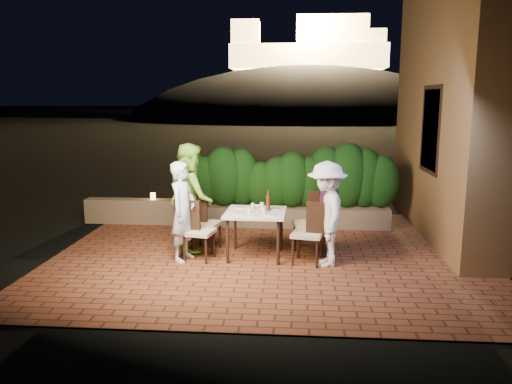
# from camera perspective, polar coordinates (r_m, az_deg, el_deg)

# --- Properties ---
(ground) EXTENTS (400.00, 400.00, 0.00)m
(ground) POSITION_cam_1_polar(r_m,az_deg,el_deg) (7.98, 1.35, -8.05)
(ground) COLOR black
(ground) RESTS_ON ground
(terrace_floor) EXTENTS (7.00, 6.00, 0.15)m
(terrace_floor) POSITION_cam_1_polar(r_m,az_deg,el_deg) (8.47, 1.53, -7.33)
(terrace_floor) COLOR brown
(terrace_floor) RESTS_ON ground
(building_wall) EXTENTS (1.60, 5.00, 5.00)m
(building_wall) POSITION_cam_1_polar(r_m,az_deg,el_deg) (10.08, 23.27, 9.55)
(building_wall) COLOR brown
(building_wall) RESTS_ON ground
(window_pane) EXTENTS (0.08, 1.00, 1.40)m
(window_pane) POSITION_cam_1_polar(r_m,az_deg,el_deg) (9.39, 19.49, 6.74)
(window_pane) COLOR black
(window_pane) RESTS_ON building_wall
(window_frame) EXTENTS (0.06, 1.15, 1.55)m
(window_frame) POSITION_cam_1_polar(r_m,az_deg,el_deg) (9.39, 19.43, 6.74)
(window_frame) COLOR black
(window_frame) RESTS_ON building_wall
(planter) EXTENTS (4.20, 0.55, 0.40)m
(planter) POSITION_cam_1_polar(r_m,az_deg,el_deg) (10.13, 3.18, -2.75)
(planter) COLOR #77634B
(planter) RESTS_ON ground
(hedge) EXTENTS (4.00, 0.70, 1.10)m
(hedge) POSITION_cam_1_polar(r_m,az_deg,el_deg) (9.98, 3.22, 1.44)
(hedge) COLOR #11360E
(hedge) RESTS_ON planter
(parapet) EXTENTS (2.20, 0.30, 0.50)m
(parapet) POSITION_cam_1_polar(r_m,az_deg,el_deg) (10.61, -13.25, -2.14)
(parapet) COLOR #77634B
(parapet) RESTS_ON ground
(hill) EXTENTS (52.00, 40.00, 22.00)m
(hill) POSITION_cam_1_polar(r_m,az_deg,el_deg) (67.89, 5.73, 4.92)
(hill) COLOR black
(hill) RESTS_ON ground
(fortress) EXTENTS (26.00, 8.00, 8.00)m
(fortress) POSITION_cam_1_polar(r_m,az_deg,el_deg) (68.05, 5.96, 17.16)
(fortress) COLOR #FFCC7A
(fortress) RESTS_ON hill
(dining_table) EXTENTS (0.99, 0.99, 0.75)m
(dining_table) POSITION_cam_1_polar(r_m,az_deg,el_deg) (8.11, -0.05, -4.82)
(dining_table) COLOR white
(dining_table) RESTS_ON ground
(plate_nw) EXTENTS (0.21, 0.21, 0.01)m
(plate_nw) POSITION_cam_1_polar(r_m,az_deg,el_deg) (7.87, -1.99, -2.46)
(plate_nw) COLOR white
(plate_nw) RESTS_ON dining_table
(plate_sw) EXTENTS (0.23, 0.23, 0.01)m
(plate_sw) POSITION_cam_1_polar(r_m,az_deg,el_deg) (8.29, -1.57, -1.78)
(plate_sw) COLOR white
(plate_sw) RESTS_ON dining_table
(plate_ne) EXTENTS (0.21, 0.21, 0.01)m
(plate_ne) POSITION_cam_1_polar(r_m,az_deg,el_deg) (7.77, 1.55, -2.62)
(plate_ne) COLOR white
(plate_ne) RESTS_ON dining_table
(plate_se) EXTENTS (0.23, 0.23, 0.01)m
(plate_se) POSITION_cam_1_polar(r_m,az_deg,el_deg) (8.24, 1.95, -1.86)
(plate_se) COLOR white
(plate_se) RESTS_ON dining_table
(plate_centre) EXTENTS (0.23, 0.23, 0.01)m
(plate_centre) POSITION_cam_1_polar(r_m,az_deg,el_deg) (8.04, -0.18, -2.16)
(plate_centre) COLOR white
(plate_centre) RESTS_ON dining_table
(plate_front) EXTENTS (0.24, 0.24, 0.01)m
(plate_front) POSITION_cam_1_polar(r_m,az_deg,el_deg) (7.72, -0.06, -2.70)
(plate_front) COLOR white
(plate_front) RESTS_ON dining_table
(glass_nw) EXTENTS (0.06, 0.06, 0.11)m
(glass_nw) POSITION_cam_1_polar(r_m,az_deg,el_deg) (7.90, -0.76, -2.05)
(glass_nw) COLOR silver
(glass_nw) RESTS_ON dining_table
(glass_sw) EXTENTS (0.06, 0.06, 0.10)m
(glass_sw) POSITION_cam_1_polar(r_m,az_deg,el_deg) (8.18, -0.37, -1.62)
(glass_sw) COLOR silver
(glass_sw) RESTS_ON dining_table
(glass_ne) EXTENTS (0.06, 0.06, 0.10)m
(glass_ne) POSITION_cam_1_polar(r_m,az_deg,el_deg) (7.89, 0.93, -2.09)
(glass_ne) COLOR silver
(glass_ne) RESTS_ON dining_table
(glass_se) EXTENTS (0.07, 0.07, 0.12)m
(glass_se) POSITION_cam_1_polar(r_m,az_deg,el_deg) (8.14, 0.70, -1.62)
(glass_se) COLOR silver
(glass_se) RESTS_ON dining_table
(beer_bottle) EXTENTS (0.06, 0.06, 0.34)m
(beer_bottle) POSITION_cam_1_polar(r_m,az_deg,el_deg) (8.05, 1.38, -0.97)
(beer_bottle) COLOR #4C260C
(beer_bottle) RESTS_ON dining_table
(bowl) EXTENTS (0.21, 0.21, 0.04)m
(bowl) POSITION_cam_1_polar(r_m,az_deg,el_deg) (8.29, 0.04, -1.68)
(bowl) COLOR white
(bowl) RESTS_ON dining_table
(chair_left_front) EXTENTS (0.52, 0.52, 0.96)m
(chair_left_front) POSITION_cam_1_polar(r_m,az_deg,el_deg) (7.97, -6.52, -4.40)
(chair_left_front) COLOR black
(chair_left_front) RESTS_ON ground
(chair_left_back) EXTENTS (0.53, 0.53, 0.96)m
(chair_left_back) POSITION_cam_1_polar(r_m,az_deg,el_deg) (8.47, -5.73, -3.48)
(chair_left_back) COLOR black
(chair_left_back) RESTS_ON ground
(chair_right_front) EXTENTS (0.54, 0.54, 0.98)m
(chair_right_front) POSITION_cam_1_polar(r_m,az_deg,el_deg) (7.80, 5.89, -4.63)
(chair_right_front) COLOR black
(chair_right_front) RESTS_ON ground
(chair_right_back) EXTENTS (0.58, 0.58, 1.06)m
(chair_right_back) POSITION_cam_1_polar(r_m,az_deg,el_deg) (8.24, 6.10, -3.52)
(chair_right_back) COLOR black
(chair_right_back) RESTS_ON ground
(diner_blue) EXTENTS (0.52, 0.66, 1.58)m
(diner_blue) POSITION_cam_1_polar(r_m,az_deg,el_deg) (7.91, -8.35, -2.23)
(diner_blue) COLOR #C6DAFF
(diner_blue) RESTS_ON ground
(diner_green) EXTENTS (0.94, 1.06, 1.82)m
(diner_green) POSITION_cam_1_polar(r_m,az_deg,el_deg) (8.46, -7.44, -0.55)
(diner_green) COLOR #85D944
(diner_green) RESTS_ON ground
(diner_white) EXTENTS (0.67, 1.08, 1.61)m
(diner_white) POSITION_cam_1_polar(r_m,az_deg,el_deg) (7.67, 8.08, -2.51)
(diner_white) COLOR white
(diner_white) RESTS_ON ground
(diner_purple) EXTENTS (0.42, 0.91, 1.51)m
(diner_purple) POSITION_cam_1_polar(r_m,az_deg,el_deg) (8.22, 8.15, -2.00)
(diner_purple) COLOR #77276D
(diner_purple) RESTS_ON ground
(parapet_lamp) EXTENTS (0.10, 0.10, 0.14)m
(parapet_lamp) POSITION_cam_1_polar(r_m,az_deg,el_deg) (10.45, -11.69, -0.47)
(parapet_lamp) COLOR orange
(parapet_lamp) RESTS_ON parapet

